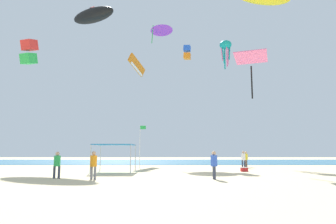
% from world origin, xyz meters
% --- Properties ---
extents(ground, '(110.00, 110.00, 0.10)m').
position_xyz_m(ground, '(0.00, 0.00, -0.05)').
color(ground, beige).
extents(ocean_strip, '(110.00, 21.18, 0.03)m').
position_xyz_m(ocean_strip, '(0.00, 24.64, 0.01)').
color(ocean_strip, teal).
rests_on(ocean_strip, ground).
extents(canopy_tent, '(3.11, 3.33, 2.22)m').
position_xyz_m(canopy_tent, '(-4.32, 2.89, 2.12)').
color(canopy_tent, '#B2B2B7').
rests_on(canopy_tent, ground).
extents(person_near_tent, '(0.40, 0.45, 1.68)m').
position_xyz_m(person_near_tent, '(2.82, -3.25, 0.99)').
color(person_near_tent, '#33384C').
rests_on(person_near_tent, ground).
extents(person_leftmost, '(0.44, 0.39, 1.65)m').
position_xyz_m(person_leftmost, '(-6.86, -2.76, 0.97)').
color(person_leftmost, '#33384C').
rests_on(person_leftmost, ground).
extents(person_central, '(0.39, 0.43, 1.63)m').
position_xyz_m(person_central, '(8.31, 10.25, 0.95)').
color(person_central, brown).
rests_on(person_central, ground).
extents(person_rightmost, '(0.41, 0.40, 1.67)m').
position_xyz_m(person_rightmost, '(7.54, 8.30, 0.98)').
color(person_rightmost, '#33384C').
rests_on(person_rightmost, ground).
extents(person_far_shore, '(0.40, 0.40, 1.68)m').
position_xyz_m(person_far_shore, '(-4.42, -3.44, 0.98)').
color(person_far_shore, slate).
rests_on(person_far_shore, ground).
extents(banner_flag, '(0.61, 0.06, 4.16)m').
position_xyz_m(banner_flag, '(-2.68, 7.82, 2.47)').
color(banner_flag, silver).
rests_on(banner_flag, ground).
extents(cooler_box, '(0.57, 0.37, 0.35)m').
position_xyz_m(cooler_box, '(6.31, 3.30, 0.18)').
color(cooler_box, red).
rests_on(cooler_box, ground).
extents(kite_inflatable_black, '(8.09, 6.06, 3.17)m').
position_xyz_m(kite_inflatable_black, '(-11.49, 21.57, 22.38)').
color(kite_inflatable_black, black).
extents(kite_box_red, '(1.36, 1.48, 2.38)m').
position_xyz_m(kite_box_red, '(-12.33, 3.92, 10.42)').
color(kite_box_red, red).
extents(kite_parafoil_orange, '(2.34, 4.25, 2.82)m').
position_xyz_m(kite_parafoil_orange, '(-4.80, 22.83, 14.79)').
color(kite_parafoil_orange, orange).
extents(kite_diamond_pink, '(3.60, 3.59, 3.99)m').
position_xyz_m(kite_diamond_pink, '(7.53, 4.40, 9.87)').
color(kite_diamond_pink, pink).
extents(kite_delta_purple, '(4.73, 4.76, 3.21)m').
position_xyz_m(kite_delta_purple, '(-1.05, 25.66, 21.95)').
color(kite_delta_purple, purple).
extents(kite_octopus_teal, '(2.24, 2.24, 4.00)m').
position_xyz_m(kite_octopus_teal, '(8.23, 18.90, 16.44)').
color(kite_octopus_teal, teal).
extents(kite_box_blue, '(1.10, 1.06, 1.90)m').
position_xyz_m(kite_box_blue, '(2.65, 17.46, 15.04)').
color(kite_box_blue, blue).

